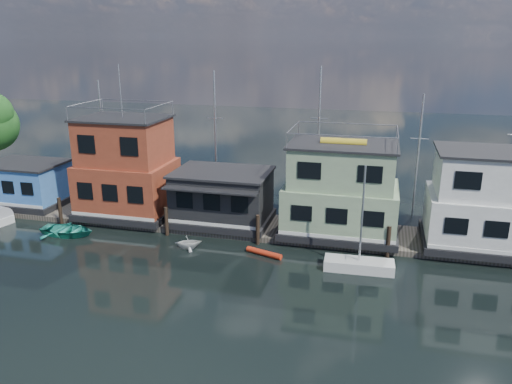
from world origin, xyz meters
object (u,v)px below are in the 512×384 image
(houseboat_blue, at_px, (27,184))
(houseboat_dark, at_px, (222,197))
(dinghy_teal, at_px, (67,230))
(red_kayak, at_px, (264,253))
(houseboat_red, at_px, (127,169))
(houseboat_green, at_px, (341,191))
(houseboat_white, at_px, (490,202))
(dinghy_white, at_px, (188,242))
(day_sailer, at_px, (359,264))

(houseboat_blue, height_order, houseboat_dark, houseboat_dark)
(dinghy_teal, height_order, red_kayak, dinghy_teal)
(houseboat_red, relative_size, dinghy_teal, 2.92)
(houseboat_blue, distance_m, houseboat_dark, 17.50)
(houseboat_red, height_order, houseboat_green, houseboat_red)
(houseboat_blue, relative_size, dinghy_teal, 1.58)
(houseboat_red, relative_size, houseboat_white, 1.41)
(dinghy_teal, distance_m, dinghy_white, 9.66)
(houseboat_red, distance_m, houseboat_dark, 8.18)
(houseboat_dark, xyz_separation_m, houseboat_green, (9.00, 0.02, 1.13))
(houseboat_red, relative_size, day_sailer, 1.72)
(houseboat_white, xyz_separation_m, dinghy_teal, (-29.68, -4.66, -3.12))
(houseboat_white, bearing_deg, dinghy_white, -166.66)
(houseboat_blue, distance_m, day_sailer, 28.78)
(houseboat_blue, bearing_deg, houseboat_white, 0.00)
(day_sailer, bearing_deg, red_kayak, 171.89)
(houseboat_green, distance_m, day_sailer, 6.37)
(houseboat_red, xyz_separation_m, dinghy_teal, (-2.68, -4.66, -3.68))
(houseboat_green, xyz_separation_m, dinghy_white, (-10.02, -4.75, -3.06))
(houseboat_red, bearing_deg, red_kayak, -20.40)
(dinghy_teal, bearing_deg, red_kayak, -91.49)
(houseboat_red, distance_m, dinghy_white, 9.18)
(dinghy_teal, bearing_deg, houseboat_white, -82.78)
(houseboat_blue, bearing_deg, day_sailer, -10.56)
(houseboat_red, bearing_deg, houseboat_blue, -180.00)
(houseboat_green, bearing_deg, day_sailer, -71.70)
(day_sailer, bearing_deg, houseboat_dark, 151.78)
(dinghy_white, bearing_deg, houseboat_white, -100.39)
(dinghy_teal, height_order, day_sailer, day_sailer)
(houseboat_red, xyz_separation_m, red_kayak, (12.39, -4.61, -3.91))
(day_sailer, bearing_deg, houseboat_white, 30.33)
(houseboat_green, distance_m, dinghy_white, 11.50)
(houseboat_red, xyz_separation_m, houseboat_dark, (8.00, -0.02, -1.69))
(houseboat_dark, height_order, dinghy_white, houseboat_dark)
(houseboat_green, xyz_separation_m, day_sailer, (1.74, -5.27, -3.14))
(houseboat_dark, height_order, dinghy_teal, houseboat_dark)
(dinghy_white, bearing_deg, day_sailer, -116.25)
(red_kayak, bearing_deg, dinghy_teal, -161.29)
(houseboat_blue, relative_size, dinghy_white, 3.47)
(houseboat_red, bearing_deg, houseboat_green, 0.00)
(houseboat_red, height_order, day_sailer, houseboat_red)
(houseboat_blue, distance_m, dinghy_white, 17.24)
(dinghy_teal, bearing_deg, houseboat_red, -31.58)
(houseboat_white, bearing_deg, houseboat_dark, -179.94)
(red_kayak, bearing_deg, houseboat_white, 35.99)
(houseboat_green, bearing_deg, red_kayak, -135.04)
(houseboat_blue, bearing_deg, houseboat_red, 0.00)
(houseboat_green, distance_m, dinghy_teal, 20.46)
(houseboat_green, xyz_separation_m, red_kayak, (-4.61, -4.61, -3.36))
(houseboat_dark, distance_m, houseboat_green, 9.07)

